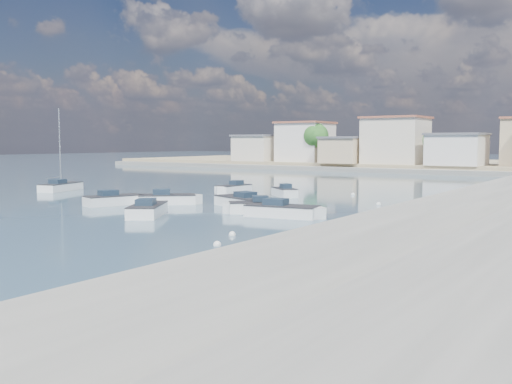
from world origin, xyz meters
TOP-DOWN VIEW (x-y plane):
  - ground at (0.00, 40.00)m, footprint 400.00×400.00m
  - breakwater at (6.90, 12.69)m, footprint 2.00×31.02m
  - far_shore_land at (0.00, 92.00)m, footprint 160.00×40.00m
  - far_shore_quay at (0.00, 71.00)m, footprint 160.00×2.50m
  - motorboat_a at (-7.27, 7.75)m, footprint 4.40×5.32m
  - motorboat_b at (-11.01, 14.08)m, footprint 4.79×4.58m
  - motorboat_c at (-5.13, 15.92)m, footprint 5.95×3.83m
  - motorboat_d at (-1.91, 13.05)m, footprint 3.95×3.68m
  - motorboat_e at (-14.35, 11.16)m, footprint 3.27×5.34m
  - motorboat_f at (-6.75, 25.39)m, footprint 3.78×3.45m
  - motorboat_g at (-13.02, 25.52)m, footprint 1.86×4.76m
  - motorboat_h at (1.39, 12.47)m, footprint 5.84×2.88m
  - sailboat at (-30.03, 17.59)m, footprint 3.72×6.26m
  - mooring_buoys at (0.64, 17.00)m, footprint 10.66×29.79m

SIDE VIEW (x-z plane):
  - ground at x=0.00m, z-range 0.00..0.00m
  - mooring_buoys at x=0.64m, z-range -0.15..0.25m
  - breakwater at x=6.90m, z-range 0.00..0.35m
  - motorboat_d at x=-1.91m, z-range -0.36..1.12m
  - motorboat_b at x=-11.01m, z-range -0.36..1.12m
  - motorboat_f at x=-6.75m, z-range -0.36..1.12m
  - motorboat_e at x=-14.35m, z-range -0.36..1.12m
  - motorboat_h at x=1.39m, z-range -0.36..1.12m
  - motorboat_a at x=-7.27m, z-range -0.36..1.12m
  - motorboat_c at x=-5.13m, z-range -0.36..1.12m
  - motorboat_g at x=-13.02m, z-range -0.36..1.12m
  - far_shore_quay at x=0.00m, z-range 0.00..0.80m
  - sailboat at x=-30.03m, z-range -4.08..4.92m
  - far_shore_land at x=0.00m, z-range 0.00..1.40m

